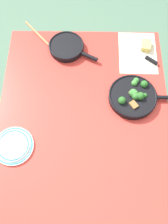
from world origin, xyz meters
name	(u,v)px	position (x,y,z in m)	size (l,w,h in m)	color
ground_plane	(84,149)	(0.00, 0.00, 0.00)	(14.00, 14.00, 0.00)	#51755B
dining_table_red	(84,119)	(0.00, 0.00, 0.67)	(1.21, 0.99, 0.75)	red
skillet_broccoli	(133,96)	(-0.10, 0.29, 0.78)	(0.28, 0.41, 0.08)	black
skillet_eggs	(67,47)	(-0.46, -0.12, 0.77)	(0.23, 0.32, 0.05)	black
wooden_spoon	(47,44)	(-0.49, -0.25, 0.76)	(0.32, 0.28, 0.02)	#A87A4C
parchment_sheet	(138,53)	(-0.43, 0.34, 0.75)	(0.33, 0.25, 0.00)	beige
grater_knife	(145,57)	(-0.40, 0.39, 0.76)	(0.18, 0.22, 0.02)	silver
cheese_block	(146,45)	(-0.48, 0.40, 0.77)	(0.09, 0.07, 0.04)	#E0C15B
dinner_plate_stack	(13,146)	(0.20, -0.38, 0.76)	(0.22, 0.22, 0.03)	white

